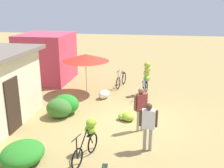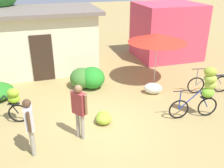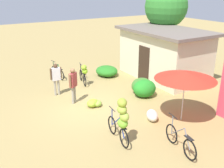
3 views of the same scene
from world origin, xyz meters
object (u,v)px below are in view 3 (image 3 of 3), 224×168
Objects in this scene: tree_behind_building at (166,8)px; person_bystander at (56,76)px; building_low at (164,53)px; bicycle_by_shop at (180,140)px; person_vendor at (73,82)px; bicycle_leftmost at (57,72)px; bicycle_near_pile at (84,73)px; banana_pile_on_ground at (94,103)px; market_umbrella at (185,75)px; bicycle_center_loaded at (122,118)px; produce_sack at (152,115)px.

tree_behind_building reaches higher than person_bystander.
building_low is 7.67m from bicycle_by_shop.
bicycle_by_shop is 1.01× the size of person_vendor.
bicycle_leftmost is at bearing 170.82° from person_vendor.
bicycle_near_pile is 2.96m from banana_pile_on_ground.
market_umbrella is at bearing -33.32° from building_low.
bicycle_center_loaded is (6.69, -7.73, -2.79)m from tree_behind_building.
tree_behind_building is 2.99× the size of bicycle_center_loaded.
person_vendor is 1.04× the size of person_bystander.
building_low is 2.29× the size of market_umbrella.
market_umbrella is 1.42× the size of person_vendor.
bicycle_by_shop is at bearing -0.02° from bicycle_near_pile.
person_vendor is at bearing -83.02° from building_low.
building_low is 6.32m from bicycle_leftmost.
banana_pile_on_ground is (-3.20, 0.61, -0.85)m from bicycle_center_loaded.
produce_sack is at bearing -44.18° from tree_behind_building.
banana_pile_on_ground is at bearing 23.07° from person_bystander.
person_vendor is (-3.21, -2.00, 0.81)m from produce_sack.
banana_pile_on_ground is (2.79, -0.86, -0.53)m from bicycle_near_pile.
tree_behind_building is 7.03m from bicycle_near_pile.
building_low is at bearing 84.76° from person_bystander.
building_low reaches higher than person_vendor.
bicycle_near_pile is at bearing 109.60° from person_bystander.
building_low is 3.22× the size of bicycle_by_shop.
tree_behind_building is 6.32× the size of banana_pile_on_ground.
building_low reaches higher than bicycle_leftmost.
person_bystander is at bearing -156.93° from banana_pile_on_ground.
bicycle_leftmost is 0.96× the size of person_bystander.
building_low is 5.77m from produce_sack.
bicycle_near_pile is at bearing 162.88° from banana_pile_on_ground.
bicycle_leftmost is at bearing 159.21° from person_bystander.
bicycle_center_loaded is (4.77, -6.05, -0.42)m from building_low.
tree_behind_building reaches higher than person_vendor.
bicycle_near_pile is 1.90× the size of banana_pile_on_ground.
tree_behind_building is 3.08× the size of bicycle_by_shop.
market_umbrella is at bearing 133.55° from bicycle_by_shop.
tree_behind_building is 8.62m from person_bystander.
bicycle_leftmost is at bearing -155.59° from bicycle_near_pile.
bicycle_leftmost is 0.92× the size of person_vendor.
building_low reaches higher than produce_sack.
person_bystander reaches higher than bicycle_leftmost.
person_vendor reaches higher than bicycle_by_shop.
person_vendor is at bearing -36.57° from bicycle_near_pile.
produce_sack is at bearing -118.44° from market_umbrella.
market_umbrella is at bearing 33.52° from person_bystander.
market_umbrella reaches higher than person_vendor.
banana_pile_on_ground is 2.77m from produce_sack.
banana_pile_on_ground is 1.34m from person_vendor.
bicycle_leftmost is at bearing -119.46° from building_low.
building_low is at bearing 60.54° from bicycle_leftmost.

